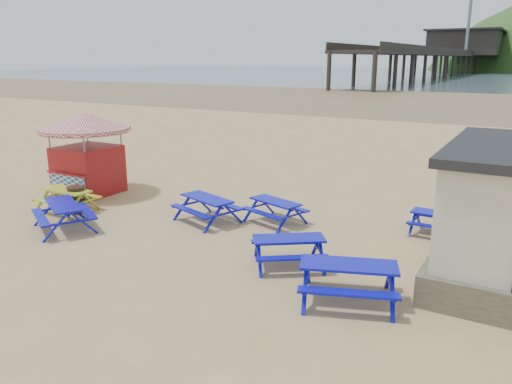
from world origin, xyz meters
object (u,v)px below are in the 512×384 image
Objects in this scene: picnic_table_yellow at (67,200)px; ice_cream_kiosk at (86,143)px; picnic_table_blue_b at (275,212)px; picnic_table_blue_a at (207,210)px; litter_bin at (77,199)px.

picnic_table_yellow is 2.83m from ice_cream_kiosk.
picnic_table_blue_b is at bearing 2.21° from ice_cream_kiosk.
ice_cream_kiosk reaches higher than picnic_table_blue_a.
picnic_table_blue_b is 0.59× the size of ice_cream_kiosk.
picnic_table_blue_a is 4.97m from picnic_table_yellow.
litter_bin reaches higher than picnic_table_yellow.
picnic_table_yellow is at bearing -144.79° from picnic_table_blue_a.
picnic_table_blue_a is 6.16m from ice_cream_kiosk.
picnic_table_yellow is 0.41m from litter_bin.
ice_cream_kiosk is 2.91m from litter_bin.
picnic_table_blue_b is 8.01m from ice_cream_kiosk.
litter_bin is (0.39, 0.09, 0.07)m from picnic_table_yellow.
litter_bin is at bearing -142.52° from picnic_table_blue_b.
picnic_table_blue_b is at bearing 45.49° from picnic_table_blue_a.
picnic_table_yellow is at bearing -166.60° from litter_bin.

